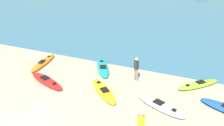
{
  "coord_description": "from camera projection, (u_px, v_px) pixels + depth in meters",
  "views": [
    {
      "loc": [
        7.56,
        -7.55,
        8.08
      ],
      "look_at": [
        1.2,
        7.41,
        0.5
      ],
      "focal_mm": 42.0,
      "sensor_mm": 36.0,
      "label": 1
    }
  ],
  "objects": [
    {
      "name": "kayak_on_sand_7",
      "position": [
        103.0,
        68.0,
        18.13
      ],
      "size": [
        2.2,
        2.97,
        0.29
      ],
      "color": "teal",
      "rests_on": "ground_plane"
    },
    {
      "name": "person_near_waterline",
      "position": [
        136.0,
        68.0,
        16.34
      ],
      "size": [
        0.32,
        0.24,
        1.6
      ],
      "color": "gray",
      "rests_on": "ground_plane"
    },
    {
      "name": "kayak_on_sand_2",
      "position": [
        104.0,
        91.0,
        15.32
      ],
      "size": [
        2.75,
        2.68,
        0.3
      ],
      "color": "yellow",
      "rests_on": "ground_plane"
    },
    {
      "name": "kayak_on_sand_1",
      "position": [
        161.0,
        106.0,
        13.87
      ],
      "size": [
        3.03,
        1.86,
        0.35
      ],
      "color": "white",
      "rests_on": "ground_plane"
    },
    {
      "name": "kayak_on_sand_5",
      "position": [
        198.0,
        84.0,
        15.99
      ],
      "size": [
        2.51,
        2.57,
        0.3
      ],
      "color": "#8CCC2D",
      "rests_on": "ground_plane"
    },
    {
      "name": "person_near_foreground",
      "position": [
        141.0,
        125.0,
        11.18
      ],
      "size": [
        0.34,
        0.28,
        1.68
      ],
      "color": "#384260",
      "rests_on": "ground_plane"
    },
    {
      "name": "kayak_on_sand_3",
      "position": [
        43.0,
        63.0,
        18.86
      ],
      "size": [
        0.99,
        3.24,
        0.31
      ],
      "color": "orange",
      "rests_on": "ground_plane"
    },
    {
      "name": "kayak_on_sand_6",
      "position": [
        47.0,
        81.0,
        16.37
      ],
      "size": [
        3.17,
        1.82,
        0.35
      ],
      "color": "red",
      "rests_on": "ground_plane"
    }
  ]
}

